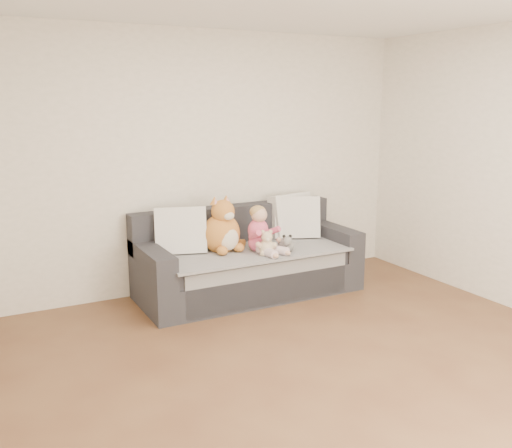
{
  "coord_description": "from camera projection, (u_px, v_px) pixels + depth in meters",
  "views": [
    {
      "loc": [
        -2.25,
        -2.86,
        1.93
      ],
      "look_at": [
        0.25,
        1.87,
        0.75
      ],
      "focal_mm": 40.0,
      "sensor_mm": 36.0,
      "label": 1
    }
  ],
  "objects": [
    {
      "name": "room_shell",
      "position": [
        321.0,
        190.0,
        3.99
      ],
      "size": [
        5.0,
        5.0,
        5.0
      ],
      "color": "brown",
      "rests_on": "ground"
    },
    {
      "name": "sofa",
      "position": [
        247.0,
        263.0,
        5.73
      ],
      "size": [
        2.2,
        0.94,
        0.85
      ],
      "color": "#2A2A30",
      "rests_on": "ground"
    },
    {
      "name": "cushion_left",
      "position": [
        180.0,
        230.0,
        5.46
      ],
      "size": [
        0.53,
        0.35,
        0.46
      ],
      "rotation": [
        0.0,
        0.0,
        -0.29
      ],
      "color": "white",
      "rests_on": "sofa"
    },
    {
      "name": "cushion_right_back",
      "position": [
        291.0,
        215.0,
        6.15
      ],
      "size": [
        0.53,
        0.31,
        0.47
      ],
      "rotation": [
        0.0,
        0.0,
        0.19
      ],
      "color": "white",
      "rests_on": "sofa"
    },
    {
      "name": "cushion_right_front",
      "position": [
        296.0,
        217.0,
        6.07
      ],
      "size": [
        0.53,
        0.39,
        0.46
      ],
      "rotation": [
        0.0,
        0.0,
        -0.39
      ],
      "color": "white",
      "rests_on": "sofa"
    },
    {
      "name": "toddler",
      "position": [
        261.0,
        232.0,
        5.51
      ],
      "size": [
        0.32,
        0.47,
        0.46
      ],
      "rotation": [
        0.0,
        0.0,
        0.23
      ],
      "color": "#C5455C",
      "rests_on": "sofa"
    },
    {
      "name": "plush_cat",
      "position": [
        223.0,
        230.0,
        5.53
      ],
      "size": [
        0.46,
        0.43,
        0.57
      ],
      "rotation": [
        0.0,
        0.0,
        0.19
      ],
      "color": "#B07527",
      "rests_on": "sofa"
    },
    {
      "name": "teddy_bear",
      "position": [
        267.0,
        245.0,
        5.41
      ],
      "size": [
        0.19,
        0.15,
        0.25
      ],
      "rotation": [
        0.0,
        0.0,
        -0.35
      ],
      "color": "beige",
      "rests_on": "sofa"
    },
    {
      "name": "plush_cow",
      "position": [
        286.0,
        244.0,
        5.52
      ],
      "size": [
        0.16,
        0.22,
        0.19
      ],
      "rotation": [
        0.0,
        0.0,
        -0.42
      ],
      "color": "white",
      "rests_on": "sofa"
    },
    {
      "name": "sippy_cup",
      "position": [
        268.0,
        244.0,
        5.59
      ],
      "size": [
        0.09,
        0.08,
        0.11
      ],
      "rotation": [
        0.0,
        0.0,
        -0.43
      ],
      "color": "#67389B",
      "rests_on": "sofa"
    }
  ]
}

